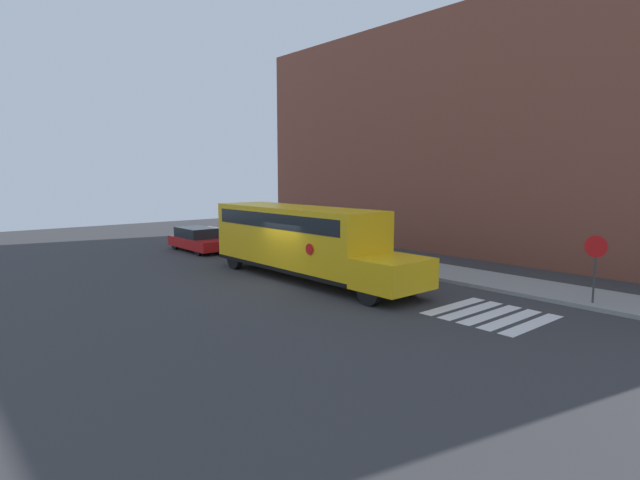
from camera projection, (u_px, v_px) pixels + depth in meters
name	position (u px, v px, depth m)	size (l,w,h in m)	color
ground_plane	(288.00, 282.00, 21.13)	(60.00, 60.00, 0.00)	#333335
sidewalk_strip	(391.00, 263.00, 25.31)	(44.00, 3.00, 0.15)	gray
building_backdrop	(468.00, 136.00, 28.62)	(32.00, 4.00, 13.52)	brown
crosswalk_stripes	(490.00, 315.00, 16.18)	(3.30, 3.20, 0.01)	white
school_bus	(301.00, 238.00, 21.71)	(11.37, 2.57, 3.12)	yellow
parked_car	(198.00, 239.00, 29.70)	(4.63, 1.82, 1.40)	red
stop_sign	(595.00, 259.00, 16.91)	(0.75, 0.10, 2.48)	#38383A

